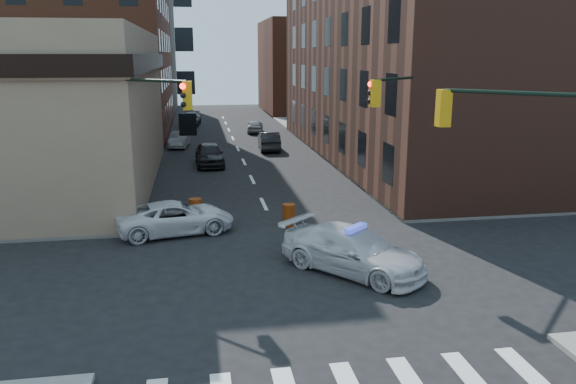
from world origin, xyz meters
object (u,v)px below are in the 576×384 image
object	(u,v)px
parked_car_wnear	(209,154)
parked_car_wfar	(180,140)
barrel_bank	(196,210)
barricade_nw_a	(111,216)
barrel_road	(289,215)
parked_car_enear	(269,141)
pedestrian_a	(28,210)
pickup	(176,217)
police_car	(353,251)
pedestrian_b	(27,200)

from	to	relation	value
parked_car_wnear	parked_car_wfar	size ratio (longest dim) A/B	1.19
parked_car_wfar	barrel_bank	bearing A→B (deg)	-79.05
parked_car_wnear	barricade_nw_a	size ratio (longest dim) A/B	3.83
barrel_road	barrel_bank	size ratio (longest dim) A/B	0.94
parked_car_enear	pedestrian_a	world-z (taller)	pedestrian_a
parked_car_wnear	barrel_road	world-z (taller)	parked_car_wnear
barricade_nw_a	parked_car_wfar	bearing A→B (deg)	77.55
barrel_bank	parked_car_enear	bearing A→B (deg)	72.88
barricade_nw_a	parked_car_wnear	bearing A→B (deg)	65.44
pickup	parked_car_wfar	bearing A→B (deg)	-11.37
parked_car_wfar	barrel_road	bearing A→B (deg)	-69.29
parked_car_wnear	barrel_bank	xyz separation A→B (m)	(-1.01, -13.62, -0.25)
barrel_bank	police_car	bearing A→B (deg)	-52.63
parked_car_wfar	barrel_bank	size ratio (longest dim) A/B	3.58
pickup	pedestrian_b	world-z (taller)	pedestrian_b
pedestrian_a	pedestrian_b	size ratio (longest dim) A/B	1.03
barrel_road	pedestrian_b	bearing A→B (deg)	168.61
parked_car_enear	barrel_bank	xyz separation A→B (m)	(-6.01, -19.50, -0.20)
parked_car_wnear	pedestrian_a	distance (m)	16.69
parked_car_wfar	barrel_road	distance (m)	24.22
police_car	parked_car_wnear	xyz separation A→B (m)	(-4.54, 20.88, 0.00)
parked_car_enear	barricade_nw_a	distance (m)	22.41
pedestrian_a	barrel_bank	xyz separation A→B (m)	(7.12, 0.96, -0.57)
parked_car_wfar	pedestrian_b	xyz separation A→B (m)	(-6.43, -21.22, 0.45)
parked_car_wfar	barrel_bank	xyz separation A→B (m)	(1.23, -22.18, -0.10)
police_car	parked_car_wfar	size ratio (longest dim) A/B	1.40
pedestrian_b	parked_car_wfar	bearing A→B (deg)	59.75
pedestrian_b	barrel_bank	size ratio (longest dim) A/B	1.72
barrel_road	pedestrian_a	bearing A→B (deg)	177.60
parked_car_wnear	barrel_road	xyz separation A→B (m)	(3.18, -15.05, -0.28)
police_car	pickup	xyz separation A→B (m)	(-6.41, 5.63, -0.10)
pedestrian_b	barrel_road	bearing A→B (deg)	-24.80
parked_car_enear	pedestrian_b	distance (m)	23.04
parked_car_enear	barrel_bank	size ratio (longest dim) A/B	4.13
parked_car_wfar	pedestrian_b	world-z (taller)	pedestrian_b
parked_car_wfar	barrel_bank	distance (m)	22.21
parked_car_wnear	pedestrian_a	size ratio (longest dim) A/B	2.41
parked_car_wfar	pedestrian_a	size ratio (longest dim) A/B	2.02
pickup	barricade_nw_a	world-z (taller)	pickup
pickup	barrel_bank	xyz separation A→B (m)	(0.86, 1.63, -0.15)
parked_car_wnear	parked_car_enear	xyz separation A→B (m)	(5.00, 5.89, -0.05)
parked_car_enear	barrel_road	xyz separation A→B (m)	(-1.82, -20.93, -0.23)
pedestrian_a	barricade_nw_a	xyz separation A→B (m)	(3.37, 0.29, -0.51)
pedestrian_a	barrel_road	bearing A→B (deg)	16.54
parked_car_wnear	barrel_road	distance (m)	15.38
pickup	parked_car_wnear	xyz separation A→B (m)	(1.87, 15.25, 0.10)
pickup	parked_car_enear	xyz separation A→B (m)	(6.87, 21.13, 0.04)
police_car	pedestrian_b	xyz separation A→B (m)	(-13.19, 8.22, 0.30)
barrel_bank	parked_car_wfar	bearing A→B (deg)	93.17
barrel_bank	barricade_nw_a	world-z (taller)	barrel_bank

